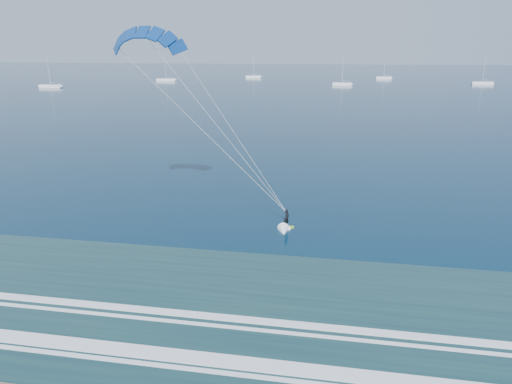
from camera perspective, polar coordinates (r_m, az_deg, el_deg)
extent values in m
cube|color=#1E423F|center=(29.23, -11.91, -16.09)|extent=(600.00, 22.00, 0.03)
cube|color=white|center=(27.35, -13.90, -18.84)|extent=(600.00, 1.10, 0.07)
cube|color=white|center=(30.38, -10.86, -14.55)|extent=(600.00, 0.70, 0.07)
cube|color=#91DD1A|center=(42.84, 3.84, -4.35)|extent=(1.38, 0.44, 0.08)
imported|color=black|center=(42.52, 3.86, -3.24)|extent=(0.64, 0.74, 1.70)
cone|color=white|center=(41.64, 3.45, -4.95)|extent=(1.31, 1.74, 1.10)
cube|color=white|center=(211.56, -24.28, 11.97)|extent=(9.48, 2.40, 1.20)
cylinder|color=silver|center=(211.19, -24.50, 13.69)|extent=(0.18, 0.18, 11.58)
cylinder|color=silver|center=(210.80, -24.05, 12.37)|extent=(2.60, 0.12, 0.12)
cube|color=white|center=(235.73, -11.18, 13.59)|extent=(9.53, 2.40, 1.20)
cylinder|color=silver|center=(235.39, -11.27, 15.16)|extent=(0.18, 0.18, 11.77)
cylinder|color=silver|center=(235.22, -10.92, 13.94)|extent=(2.60, 0.12, 0.12)
cube|color=white|center=(256.12, -0.32, 14.21)|extent=(8.22, 2.40, 1.20)
cylinder|color=silver|center=(255.84, -0.32, 15.46)|extent=(0.18, 0.18, 9.95)
cylinder|color=silver|center=(255.83, -0.05, 14.52)|extent=(2.60, 0.12, 0.12)
cube|color=white|center=(208.53, 10.70, 13.12)|extent=(8.11, 2.40, 1.20)
cylinder|color=silver|center=(208.19, 10.79, 14.68)|extent=(0.18, 0.18, 10.14)
cylinder|color=silver|center=(208.45, 11.06, 13.49)|extent=(2.60, 0.12, 0.12)
cube|color=white|center=(256.35, 15.67, 13.59)|extent=(7.75, 2.40, 1.20)
cylinder|color=silver|center=(256.08, 15.77, 14.77)|extent=(0.18, 0.18, 9.47)
cylinder|color=silver|center=(256.39, 15.97, 13.88)|extent=(2.60, 0.12, 0.12)
cube|color=white|center=(233.66, 26.43, 12.09)|extent=(8.93, 2.40, 1.20)
cylinder|color=silver|center=(233.33, 26.64, 13.57)|extent=(0.18, 0.18, 10.96)
cylinder|color=silver|center=(233.90, 26.76, 12.40)|extent=(2.60, 0.12, 0.12)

